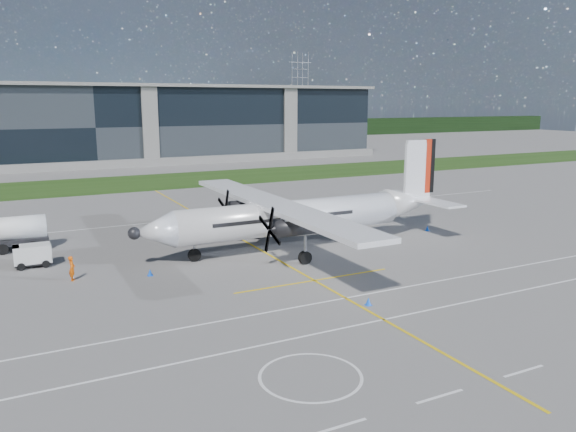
{
  "coord_description": "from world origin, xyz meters",
  "views": [
    {
      "loc": [
        -15.46,
        -38.37,
        12.16
      ],
      "look_at": [
        5.22,
        2.43,
        2.84
      ],
      "focal_mm": 35.0,
      "sensor_mm": 36.0,
      "label": 1
    }
  ],
  "objects_px": {
    "safety_cone_tail": "(427,228)",
    "turboprop_aircraft": "(302,197)",
    "baggage_tug": "(33,256)",
    "safety_cone_nose_port": "(150,272)",
    "safety_cone_stbdwing": "(216,216)",
    "pylon_east": "(300,94)",
    "ground_crew_person": "(72,267)",
    "safety_cone_portwing": "(368,301)"
  },
  "relations": [
    {
      "from": "safety_cone_nose_port",
      "to": "safety_cone_stbdwing",
      "type": "height_order",
      "value": "same"
    },
    {
      "from": "pylon_east",
      "to": "baggage_tug",
      "type": "xyz_separation_m",
      "value": [
        -99.21,
        -143.48,
        -14.16
      ]
    },
    {
      "from": "baggage_tug",
      "to": "turboprop_aircraft",
      "type": "bearing_deg",
      "value": -11.36
    },
    {
      "from": "ground_crew_person",
      "to": "safety_cone_nose_port",
      "type": "relative_size",
      "value": 3.98
    },
    {
      "from": "pylon_east",
      "to": "baggage_tug",
      "type": "bearing_deg",
      "value": -124.66
    },
    {
      "from": "safety_cone_nose_port",
      "to": "safety_cone_portwing",
      "type": "relative_size",
      "value": 1.0
    },
    {
      "from": "safety_cone_portwing",
      "to": "safety_cone_tail",
      "type": "xyz_separation_m",
      "value": [
        16.69,
        14.12,
        0.0
      ]
    },
    {
      "from": "ground_crew_person",
      "to": "safety_cone_nose_port",
      "type": "distance_m",
      "value": 5.28
    },
    {
      "from": "baggage_tug",
      "to": "safety_cone_stbdwing",
      "type": "height_order",
      "value": "baggage_tug"
    },
    {
      "from": "ground_crew_person",
      "to": "safety_cone_tail",
      "type": "relative_size",
      "value": 3.98
    },
    {
      "from": "ground_crew_person",
      "to": "safety_cone_nose_port",
      "type": "bearing_deg",
      "value": -90.82
    },
    {
      "from": "baggage_tug",
      "to": "safety_cone_tail",
      "type": "bearing_deg",
      "value": -6.77
    },
    {
      "from": "baggage_tug",
      "to": "safety_cone_tail",
      "type": "distance_m",
      "value": 34.7
    },
    {
      "from": "safety_cone_portwing",
      "to": "safety_cone_tail",
      "type": "relative_size",
      "value": 1.0
    },
    {
      "from": "turboprop_aircraft",
      "to": "ground_crew_person",
      "type": "relative_size",
      "value": 14.73
    },
    {
      "from": "turboprop_aircraft",
      "to": "ground_crew_person",
      "type": "height_order",
      "value": "turboprop_aircraft"
    },
    {
      "from": "pylon_east",
      "to": "safety_cone_tail",
      "type": "distance_m",
      "value": 161.83
    },
    {
      "from": "pylon_east",
      "to": "safety_cone_nose_port",
      "type": "xyz_separation_m",
      "value": [
        -91.91,
        -149.75,
        -14.75
      ]
    },
    {
      "from": "pylon_east",
      "to": "safety_cone_stbdwing",
      "type": "bearing_deg",
      "value": -121.36
    },
    {
      "from": "baggage_tug",
      "to": "safety_cone_stbdwing",
      "type": "bearing_deg",
      "value": 30.61
    },
    {
      "from": "pylon_east",
      "to": "safety_cone_portwing",
      "type": "xyz_separation_m",
      "value": [
        -81.45,
        -161.69,
        -14.75
      ]
    },
    {
      "from": "safety_cone_nose_port",
      "to": "safety_cone_tail",
      "type": "distance_m",
      "value": 27.24
    },
    {
      "from": "pylon_east",
      "to": "ground_crew_person",
      "type": "relative_size",
      "value": 15.09
    },
    {
      "from": "baggage_tug",
      "to": "safety_cone_stbdwing",
      "type": "distance_m",
      "value": 21.39
    },
    {
      "from": "turboprop_aircraft",
      "to": "ground_crew_person",
      "type": "distance_m",
      "value": 18.73
    },
    {
      "from": "baggage_tug",
      "to": "safety_cone_nose_port",
      "type": "distance_m",
      "value": 9.64
    },
    {
      "from": "safety_cone_tail",
      "to": "turboprop_aircraft",
      "type": "bearing_deg",
      "value": -179.75
    },
    {
      "from": "pylon_east",
      "to": "safety_cone_stbdwing",
      "type": "height_order",
      "value": "pylon_east"
    },
    {
      "from": "turboprop_aircraft",
      "to": "safety_cone_nose_port",
      "type": "bearing_deg",
      "value": -171.02
    },
    {
      "from": "ground_crew_person",
      "to": "safety_cone_nose_port",
      "type": "height_order",
      "value": "ground_crew_person"
    },
    {
      "from": "pylon_east",
      "to": "safety_cone_tail",
      "type": "relative_size",
      "value": 60.0
    },
    {
      "from": "baggage_tug",
      "to": "ground_crew_person",
      "type": "bearing_deg",
      "value": -65.28
    },
    {
      "from": "safety_cone_nose_port",
      "to": "safety_cone_stbdwing",
      "type": "distance_m",
      "value": 20.43
    },
    {
      "from": "pylon_east",
      "to": "turboprop_aircraft",
      "type": "distance_m",
      "value": 167.56
    },
    {
      "from": "safety_cone_nose_port",
      "to": "safety_cone_stbdwing",
      "type": "xyz_separation_m",
      "value": [
        11.1,
        17.15,
        0.0
      ]
    },
    {
      "from": "safety_cone_portwing",
      "to": "safety_cone_stbdwing",
      "type": "bearing_deg",
      "value": 88.74
    },
    {
      "from": "ground_crew_person",
      "to": "safety_cone_stbdwing",
      "type": "distance_m",
      "value": 22.59
    },
    {
      "from": "baggage_tug",
      "to": "safety_cone_nose_port",
      "type": "height_order",
      "value": "baggage_tug"
    },
    {
      "from": "turboprop_aircraft",
      "to": "safety_cone_tail",
      "type": "relative_size",
      "value": 58.55
    },
    {
      "from": "turboprop_aircraft",
      "to": "safety_cone_stbdwing",
      "type": "bearing_deg",
      "value": 98.56
    },
    {
      "from": "ground_crew_person",
      "to": "safety_cone_stbdwing",
      "type": "bearing_deg",
      "value": -31.34
    },
    {
      "from": "turboprop_aircraft",
      "to": "safety_cone_nose_port",
      "type": "distance_m",
      "value": 14.15
    }
  ]
}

